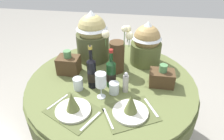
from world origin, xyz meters
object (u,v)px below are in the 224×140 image
tumbler_mid (114,88)px  pepper_mill (126,83)px  wine_glass_left (101,80)px  gift_tub_back_right (146,42)px  dining_table (111,93)px  woven_basket_side_right (162,77)px  wine_bottle_left (111,73)px  place_setting_right (131,108)px  woven_basket_side_left (69,64)px  tumbler_near_left (78,84)px  place_setting_left (73,106)px  gift_tub_back_left (92,34)px  flower_vase (117,54)px  wine_bottle_centre (92,73)px

tumbler_mid → pepper_mill: pepper_mill is taller
wine_glass_left → gift_tub_back_right: (0.31, 0.55, 0.06)m
dining_table → woven_basket_side_right: bearing=1.0°
gift_tub_back_right → dining_table: bearing=-128.1°
wine_bottle_left → wine_glass_left: size_ratio=1.54×
place_setting_right → pepper_mill: (-0.06, 0.23, 0.03)m
pepper_mill → woven_basket_side_left: 0.54m
tumbler_near_left → tumbler_mid: bearing=-1.4°
wine_bottle_left → pepper_mill: wine_bottle_left is taller
woven_basket_side_right → dining_table: bearing=-179.0°
place_setting_left → place_setting_right: same height
place_setting_left → gift_tub_back_left: 0.76m
flower_vase → wine_glass_left: 0.37m
flower_vase → gift_tub_back_left: size_ratio=0.94×
wine_bottle_left → gift_tub_back_right: bearing=57.6°
place_setting_left → wine_glass_left: wine_glass_left is taller
gift_tub_back_left → woven_basket_side_right: bearing=-28.0°
dining_table → flower_vase: 0.34m
wine_glass_left → woven_basket_side_right: bearing=26.7°
pepper_mill → gift_tub_back_left: bearing=127.6°
woven_basket_side_left → gift_tub_back_left: bearing=60.9°
tumbler_near_left → woven_basket_side_left: bearing=123.8°
place_setting_right → pepper_mill: 0.24m
flower_vase → woven_basket_side_right: (0.37, -0.14, -0.10)m
pepper_mill → wine_bottle_centre: bearing=175.3°
wine_bottle_left → tumbler_mid: 0.12m
tumbler_near_left → gift_tub_back_left: 0.53m
tumbler_mid → gift_tub_back_right: size_ratio=0.23×
wine_glass_left → tumbler_mid: 0.15m
place_setting_left → tumbler_mid: size_ratio=4.62×
place_setting_right → flower_vase: bearing=107.3°
wine_glass_left → woven_basket_side_left: same height
woven_basket_side_right → wine_bottle_centre: bearing=-168.7°
place_setting_right → gift_tub_back_right: 0.71m
gift_tub_back_left → pepper_mill: bearing=-52.4°
wine_bottle_left → wine_glass_left: 0.16m
place_setting_left → wine_glass_left: bearing=47.9°
pepper_mill → woven_basket_side_right: bearing=25.2°
dining_table → wine_bottle_centre: (-0.13, -0.10, 0.27)m
place_setting_right → gift_tub_back_right: bearing=83.2°
tumbler_mid → pepper_mill: 0.09m
tumbler_near_left → tumbler_mid: (0.28, -0.01, -0.00)m
place_setting_left → woven_basket_side_left: 0.49m
gift_tub_back_left → gift_tub_back_right: 0.49m
place_setting_left → woven_basket_side_right: bearing=33.6°
tumbler_mid → woven_basket_side_right: woven_basket_side_right is taller
wine_bottle_centre → woven_basket_side_right: 0.55m
place_setting_right → woven_basket_side_left: size_ratio=2.03×
tumbler_mid → woven_basket_side_right: bearing=24.4°
gift_tub_back_right → woven_basket_side_right: 0.38m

